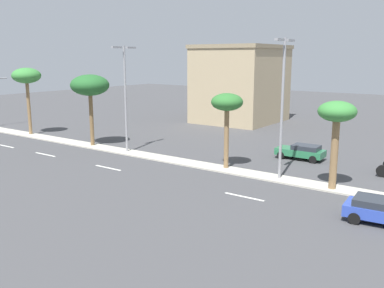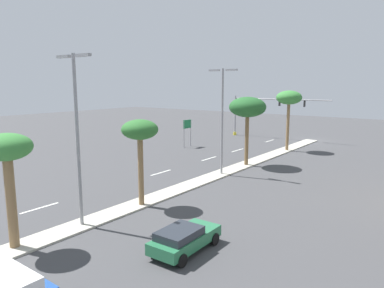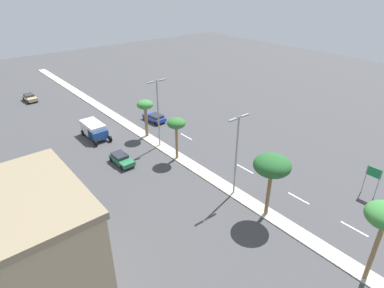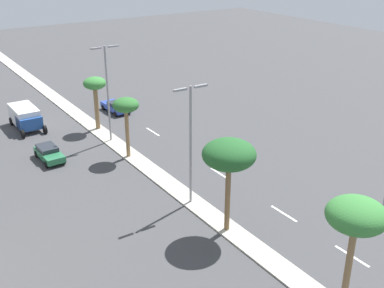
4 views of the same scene
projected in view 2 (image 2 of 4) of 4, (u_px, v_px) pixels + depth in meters
name	position (u px, v px, depth m)	size (l,w,h in m)	color
ground_plane	(119.00, 212.00, 23.68)	(160.00, 160.00, 0.00)	#424244
lane_stripe_outboard	(270.00, 141.00, 53.39)	(0.20, 2.80, 0.01)	silver
lane_stripe_rear	(238.00, 150.00, 45.76)	(0.20, 2.80, 0.01)	silver
lane_stripe_inboard	(209.00, 159.00, 40.64)	(0.20, 2.80, 0.01)	silver
lane_stripe_near	(161.00, 173.00, 34.17)	(0.20, 2.80, 0.01)	silver
lane_stripe_far	(40.00, 208.00, 24.39)	(0.20, 2.80, 0.01)	silver
traffic_signal_gantry	(258.00, 110.00, 56.46)	(15.58, 0.53, 6.53)	gray
directional_road_sign	(187.00, 127.00, 47.86)	(0.10, 1.61, 3.66)	gray
palm_tree_inboard	(289.00, 99.00, 44.31)	(3.15, 3.15, 7.47)	olive
palm_tree_center	(248.00, 108.00, 36.14)	(3.74, 3.74, 6.98)	brown
palm_tree_trailing	(140.00, 133.00, 24.01)	(2.48, 2.48, 5.90)	olive
palm_tree_right	(7.00, 154.00, 17.57)	(2.47, 2.47, 5.86)	olive
street_lamp_far	(222.00, 113.00, 32.43)	(2.90, 0.24, 9.61)	gray
street_lamp_rear	(77.00, 127.00, 20.36)	(2.90, 0.24, 9.91)	gray
sedan_green_trailing	(184.00, 238.00, 17.94)	(1.97, 4.12, 1.31)	#287047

